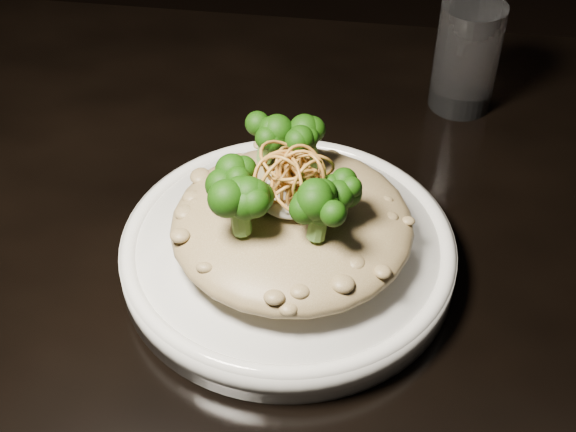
{
  "coord_description": "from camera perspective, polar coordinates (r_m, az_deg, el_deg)",
  "views": [
    {
      "loc": [
        -0.02,
        -0.44,
        1.22
      ],
      "look_at": [
        -0.08,
        0.0,
        0.81
      ],
      "focal_mm": 50.0,
      "sensor_mm": 36.0,
      "label": 1
    }
  ],
  "objects": [
    {
      "name": "shallots",
      "position": [
        0.58,
        0.49,
        3.08
      ],
      "size": [
        0.05,
        0.05,
        0.03
      ],
      "primitive_type": null,
      "color": "brown",
      "rests_on": "cheese"
    },
    {
      "name": "drinking_glass",
      "position": [
        0.81,
        12.58,
        10.98
      ],
      "size": [
        0.08,
        0.08,
        0.11
      ],
      "primitive_type": "cylinder",
      "rotation": [
        0.0,
        0.0,
        -0.23
      ],
      "color": "white",
      "rests_on": "table"
    },
    {
      "name": "cheese",
      "position": [
        0.6,
        0.25,
        1.42
      ],
      "size": [
        0.05,
        0.05,
        0.01
      ],
      "primitive_type": "ellipsoid",
      "color": "white",
      "rests_on": "risotto"
    },
    {
      "name": "broccoli",
      "position": [
        0.59,
        -0.25,
        2.92
      ],
      "size": [
        0.13,
        0.13,
        0.05
      ],
      "primitive_type": null,
      "color": "black",
      "rests_on": "risotto"
    },
    {
      "name": "risotto",
      "position": [
        0.62,
        0.28,
        -0.58
      ],
      "size": [
        0.19,
        0.19,
        0.04
      ],
      "primitive_type": "ellipsoid",
      "color": "brown",
      "rests_on": "plate"
    },
    {
      "name": "table",
      "position": [
        0.71,
        6.32,
        -8.82
      ],
      "size": [
        1.1,
        0.8,
        0.75
      ],
      "color": "black",
      "rests_on": "ground"
    },
    {
      "name": "plate",
      "position": [
        0.64,
        -0.0,
        -2.69
      ],
      "size": [
        0.27,
        0.27,
        0.03
      ],
      "primitive_type": "cylinder",
      "color": "white",
      "rests_on": "table"
    }
  ]
}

